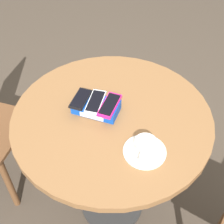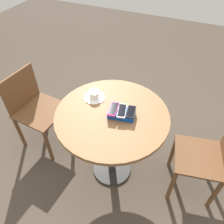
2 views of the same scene
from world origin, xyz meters
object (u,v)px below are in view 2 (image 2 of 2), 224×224
at_px(chair_near_window, 209,156).
at_px(chair_far_side, 36,109).
at_px(phone_black, 131,112).
at_px(round_table, 112,126).
at_px(phone_white, 122,111).
at_px(coffee_cup, 94,94).
at_px(phone_box, 122,114).
at_px(saucer, 94,97).
at_px(phone_magenta, 113,109).

xyz_separation_m(chair_near_window, chair_far_side, (1.59, 0.07, -0.03)).
xyz_separation_m(phone_black, chair_near_window, (-0.62, -0.12, -0.35)).
bearing_deg(round_table, phone_white, -173.08).
bearing_deg(round_table, chair_far_side, -4.88).
xyz_separation_m(coffee_cup, chair_far_side, (0.63, 0.04, -0.36)).
distance_m(phone_box, saucer, 0.29).
xyz_separation_m(phone_black, saucer, (0.34, -0.09, -0.05)).
height_order(phone_box, saucer, phone_box).
distance_m(coffee_cup, chair_near_window, 1.02).
relative_size(phone_magenta, chair_far_side, 0.19).
bearing_deg(coffee_cup, round_table, 150.22).
relative_size(phone_black, phone_magenta, 0.88).
relative_size(round_table, chair_far_side, 1.06).
height_order(phone_magenta, chair_far_side, phone_magenta).
bearing_deg(chair_far_side, phone_black, 177.21).
relative_size(coffee_cup, chair_far_side, 0.14).
relative_size(phone_box, phone_black, 1.55).
bearing_deg(phone_box, round_table, 6.48).
relative_size(phone_magenta, coffee_cup, 1.33).
bearing_deg(phone_black, chair_near_window, -169.16).
bearing_deg(phone_box, phone_black, -166.34).
bearing_deg(saucer, phone_magenta, 151.75).
bearing_deg(coffee_cup, phone_white, 158.85).
height_order(phone_magenta, coffee_cup, coffee_cup).
bearing_deg(phone_box, coffee_cup, -21.39).
relative_size(coffee_cup, chair_near_window, 0.12).
relative_size(saucer, coffee_cup, 1.46).
xyz_separation_m(saucer, chair_far_side, (0.63, 0.04, -0.33)).
height_order(phone_box, phone_black, phone_black).
distance_m(phone_white, phone_magenta, 0.06).
relative_size(phone_magenta, chair_near_window, 0.17).
height_order(saucer, chair_far_side, chair_far_side).
xyz_separation_m(round_table, coffee_cup, (0.20, -0.11, 0.17)).
distance_m(saucer, chair_near_window, 1.01).
bearing_deg(round_table, saucer, -29.25).
bearing_deg(coffee_cup, phone_magenta, 151.23).
height_order(round_table, phone_white, phone_white).
xyz_separation_m(coffee_cup, chair_near_window, (-0.96, -0.03, -0.34)).
bearing_deg(coffee_cup, phone_black, 164.87).
distance_m(phone_black, phone_white, 0.06).
distance_m(phone_box, phone_black, 0.07).
bearing_deg(chair_near_window, round_table, 10.68).
bearing_deg(round_table, coffee_cup, -29.78).
relative_size(round_table, phone_box, 4.17).
bearing_deg(chair_near_window, coffee_cup, 1.71).
height_order(round_table, phone_black, phone_black).
distance_m(round_table, phone_box, 0.17).
bearing_deg(round_table, phone_box, -173.52).
bearing_deg(chair_near_window, phone_magenta, 10.92).
distance_m(round_table, coffee_cup, 0.29).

